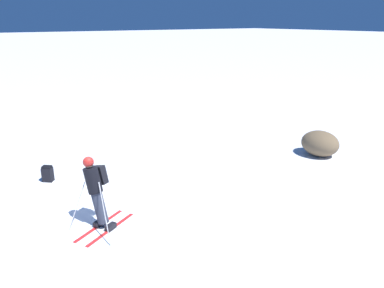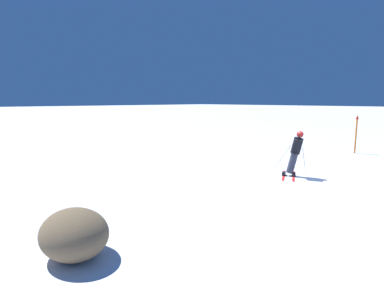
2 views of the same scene
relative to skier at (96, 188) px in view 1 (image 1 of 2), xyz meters
name	(u,v)px [view 1 (image 1 of 2)]	position (x,y,z in m)	size (l,w,h in m)	color
ground_plane	(94,215)	(-0.54, 0.07, -0.98)	(300.00, 300.00, 0.00)	white
skier	(96,188)	(0.00, 0.00, 0.00)	(1.40, 1.68, 1.78)	red
spare_backpack	(48,174)	(-3.37, -0.30, -0.73)	(0.36, 0.37, 0.50)	black
exposed_boulder_1	(320,143)	(-0.07, 8.48, -0.52)	(1.40, 1.19, 0.91)	brown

